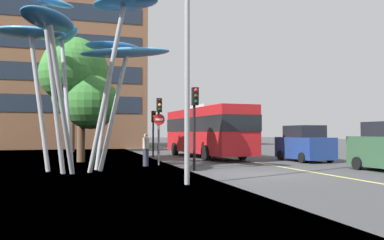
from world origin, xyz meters
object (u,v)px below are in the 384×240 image
traffic_light_kerb_near (195,110)px  no_entry_sign (159,131)px  street_lamp (198,18)px  traffic_light_kerb_far (159,116)px  car_parked_mid (304,144)px  traffic_light_island_mid (153,123)px  red_bus (207,129)px  leaf_sculpture (80,40)px  pedestrian (146,150)px

traffic_light_kerb_near → no_entry_sign: size_ratio=1.39×
traffic_light_kerb_near → no_entry_sign: 3.68m
street_lamp → traffic_light_kerb_far: bearing=86.4°
car_parked_mid → traffic_light_island_mid: bearing=141.2°
traffic_light_kerb_near → car_parked_mid: traffic_light_kerb_near is taller
red_bus → car_parked_mid: 6.83m
traffic_light_island_mid → leaf_sculpture: bearing=-118.6°
traffic_light_kerb_near → car_parked_mid: 8.90m
leaf_sculpture → traffic_light_island_mid: bearing=61.4°
traffic_light_kerb_far → leaf_sculpture: bearing=-135.9°
traffic_light_island_mid → no_entry_sign: 6.69m
no_entry_sign → red_bus: bearing=50.1°
no_entry_sign → traffic_light_island_mid: bearing=81.8°
traffic_light_kerb_near → car_parked_mid: bearing=24.6°
traffic_light_kerb_far → red_bus: bearing=41.7°
leaf_sculpture → traffic_light_kerb_near: leaf_sculpture is taller
red_bus → traffic_light_kerb_far: 5.54m
pedestrian → leaf_sculpture: bearing=-147.1°
traffic_light_island_mid → car_parked_mid: size_ratio=0.83×
street_lamp → pedestrian: 8.78m
no_entry_sign → leaf_sculpture: bearing=-147.1°
leaf_sculpture → car_parked_mid: 14.11m
red_bus → no_entry_sign: size_ratio=3.96×
pedestrian → traffic_light_kerb_near: bearing=-59.3°
leaf_sculpture → street_lamp: street_lamp is taller
red_bus → traffic_light_island_mid: size_ratio=3.31×
traffic_light_island_mid → car_parked_mid: traffic_light_island_mid is taller
car_parked_mid → street_lamp: (-9.16, -8.06, 4.60)m
leaf_sculpture → car_parked_mid: size_ratio=2.12×
traffic_light_island_mid → traffic_light_kerb_far: bearing=-97.1°
car_parked_mid → pedestrian: 9.71m
red_bus → car_parked_mid: red_bus is taller
traffic_light_kerb_far → pedestrian: (-1.12, -2.14, -1.83)m
leaf_sculpture → pedestrian: bearing=32.9°
traffic_light_island_mid → car_parked_mid: (7.94, -6.39, -1.35)m
traffic_light_kerb_far → traffic_light_island_mid: (0.62, 4.97, -0.32)m
traffic_light_kerb_near → traffic_light_kerb_far: traffic_light_kerb_near is taller
traffic_light_kerb_far → no_entry_sign: traffic_light_kerb_far is taller
car_parked_mid → no_entry_sign: no_entry_sign is taller
traffic_light_kerb_far → car_parked_mid: size_ratio=0.94×
red_bus → pedestrian: 7.88m
leaf_sculpture → pedestrian: size_ratio=4.93×
traffic_light_kerb_near → pedestrian: size_ratio=2.23×
traffic_light_kerb_near → car_parked_mid: size_ratio=0.96×
traffic_light_kerb_near → pedestrian: (-1.74, 2.93, -1.88)m
car_parked_mid → pedestrian: size_ratio=2.33×
car_parked_mid → pedestrian: bearing=-175.8°
red_bus → leaf_sculpture: (-8.51, -7.93, 3.83)m
traffic_light_island_mid → no_entry_sign: bearing=-98.2°
leaf_sculpture → no_entry_sign: size_ratio=3.06×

